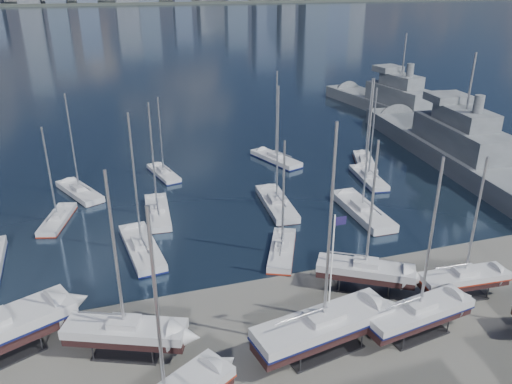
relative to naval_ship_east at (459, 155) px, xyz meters
name	(u,v)px	position (x,y,z in m)	size (l,w,h in m)	color
ground	(321,343)	(-36.60, -30.84, -1.67)	(1400.00, 1400.00, 0.00)	#605E59
water	(115,24)	(-36.60, 279.16, -1.82)	(1400.00, 600.00, 0.40)	#192239
far_shore	(102,3)	(-36.60, 539.16, -0.57)	(1400.00, 80.00, 2.20)	#2D332D
sailboat_cradle_2	(125,332)	(-51.22, -27.44, 0.35)	(9.41, 5.94, 15.00)	#2D2D33
sailboat_cradle_3	(323,326)	(-36.87, -31.53, 0.51)	(11.69, 5.10, 18.10)	#2D2D33
sailboat_cradle_4	(365,270)	(-29.83, -25.23, 0.32)	(8.68, 6.65, 14.34)	#2D2D33
sailboat_cradle_5	(419,313)	(-28.88, -32.13, 0.35)	(9.59, 3.92, 15.12)	#2D2D33
sailboat_cradle_6	(464,278)	(-22.06, -28.92, 0.26)	(8.23, 2.82, 13.30)	#2D2D33
sailboat_moored_1	(58,220)	(-57.39, -2.28, -1.36)	(4.33, 8.38, 12.07)	black
sailboat_moored_2	(80,193)	(-55.00, 5.44, -1.35)	(6.28, 9.57, 14.09)	black
sailboat_moored_3	(142,249)	(-48.65, -12.21, -1.36)	(4.10, 10.69, 15.58)	black
sailboat_moored_4	(158,213)	(-45.97, -4.02, -1.35)	(3.33, 9.73, 14.45)	black
sailboat_moored_5	(164,174)	(-43.47, 8.97, -1.36)	(4.07, 8.34, 12.02)	black
sailboat_moored_6	(282,251)	(-34.78, -16.94, -1.36)	(5.78, 8.80, 12.83)	black
sailboat_moored_7	(276,205)	(-31.50, -6.03, -1.35)	(3.68, 10.70, 15.88)	black
sailboat_moored_8	(276,160)	(-25.94, 9.87, -1.36)	(5.83, 10.11, 14.59)	black
sailboat_moored_9	(362,212)	(-22.33, -11.10, -1.35)	(3.29, 11.39, 17.16)	black
sailboat_moored_10	(368,179)	(-16.15, -1.60, -1.36)	(3.77, 9.46, 13.75)	black
sailboat_moored_11	(365,163)	(-13.55, 4.15, -1.36)	(5.72, 9.53, 13.78)	black
naval_ship_east	(459,155)	(0.00, 0.00, 0.00)	(13.58, 51.85, 18.61)	slate
naval_ship_west	(398,108)	(7.57, 28.77, -0.01)	(12.45, 45.09, 18.01)	slate
flagpole	(332,271)	(-35.95, -30.50, 4.58)	(0.97, 0.12, 10.96)	white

